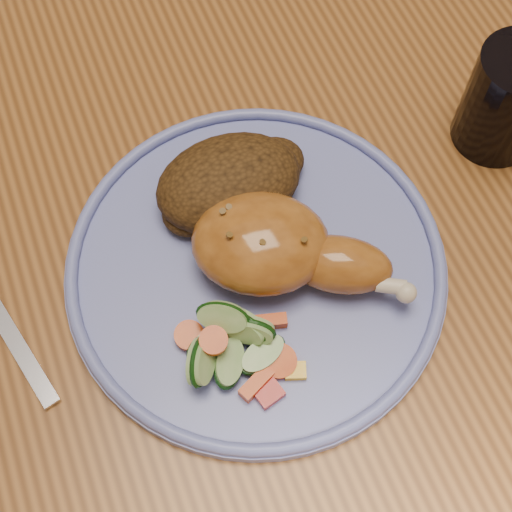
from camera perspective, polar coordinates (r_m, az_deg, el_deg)
name	(u,v)px	position (r m, az deg, el deg)	size (l,w,h in m)	color
ground	(265,360)	(1.33, 0.76, -8.33)	(4.00, 4.00, 0.00)	brown
dining_table	(273,157)	(0.72, 1.39, 7.95)	(0.90, 1.40, 0.75)	brown
plate	(256,268)	(0.56, 0.00, -0.94)	(0.30, 0.30, 0.01)	#6872BF
plate_rim	(256,262)	(0.55, 0.00, -0.46)	(0.30, 0.30, 0.01)	#6872BF
chicken_leg	(280,248)	(0.53, 1.91, 0.61)	(0.16, 0.14, 0.06)	#AA6423
rice_pilaf	(231,182)	(0.57, -1.99, 5.90)	(0.13, 0.09, 0.05)	#432A10
vegetable_pile	(234,344)	(0.52, -1.77, -7.08)	(0.09, 0.09, 0.04)	#A50A05
fork	(0,317)	(0.58, -19.77, -4.59)	(0.05, 0.16, 0.00)	silver
drinking_glass	(508,100)	(0.63, 19.52, 11.67)	(0.07, 0.07, 0.09)	black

